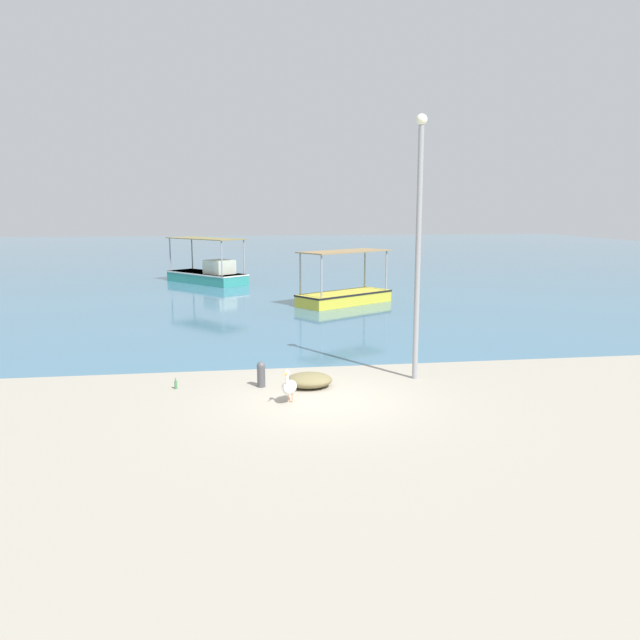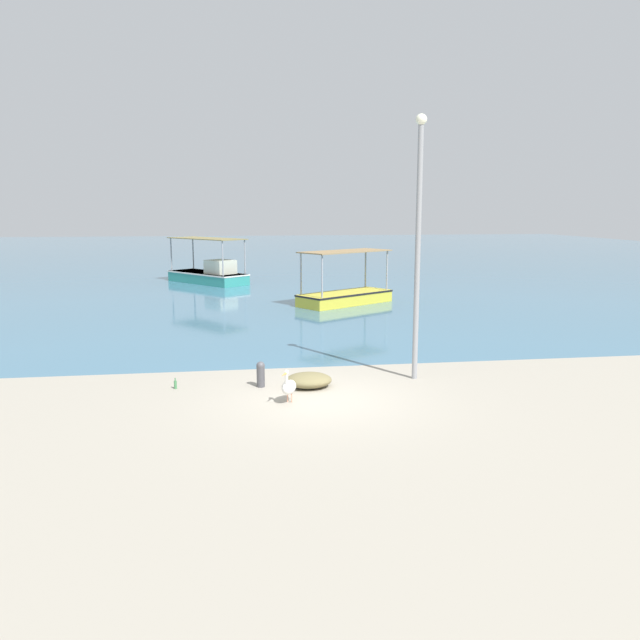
% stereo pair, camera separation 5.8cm
% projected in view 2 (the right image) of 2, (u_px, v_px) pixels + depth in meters
% --- Properties ---
extents(ground, '(120.00, 120.00, 0.00)m').
position_uv_depth(ground, '(322.00, 399.00, 14.39)').
color(ground, '#A19989').
extents(harbor_water, '(110.00, 90.00, 0.00)m').
position_uv_depth(harbor_water, '(250.00, 254.00, 61.17)').
color(harbor_water, teal).
rests_on(harbor_water, ground).
extents(fishing_boat_far_right, '(4.84, 3.98, 2.47)m').
position_uv_depth(fishing_boat_far_right, '(345.00, 294.00, 28.85)').
color(fishing_boat_far_right, gold).
rests_on(fishing_boat_far_right, harbor_water).
extents(fishing_boat_outer, '(4.97, 5.46, 2.67)m').
position_uv_depth(fishing_boat_outer, '(210.00, 273.00, 37.06)').
color(fishing_boat_outer, teal).
rests_on(fishing_boat_outer, harbor_water).
extents(pelican, '(0.50, 0.76, 0.80)m').
position_uv_depth(pelican, '(289.00, 387.00, 14.10)').
color(pelican, '#E0997A').
rests_on(pelican, ground).
extents(lamp_post, '(0.28, 0.28, 6.61)m').
position_uv_depth(lamp_post, '(418.00, 236.00, 15.55)').
color(lamp_post, gray).
rests_on(lamp_post, ground).
extents(mooring_bollard, '(0.21, 0.21, 0.64)m').
position_uv_depth(mooring_bollard, '(261.00, 373.00, 15.36)').
color(mooring_bollard, '#47474C').
rests_on(mooring_bollard, ground).
extents(net_pile, '(1.15, 0.98, 0.35)m').
position_uv_depth(net_pile, '(309.00, 380.00, 15.37)').
color(net_pile, olive).
rests_on(net_pile, ground).
extents(glass_bottle, '(0.07, 0.07, 0.27)m').
position_uv_depth(glass_bottle, '(175.00, 385.00, 15.23)').
color(glass_bottle, '#3F7F4C').
rests_on(glass_bottle, ground).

